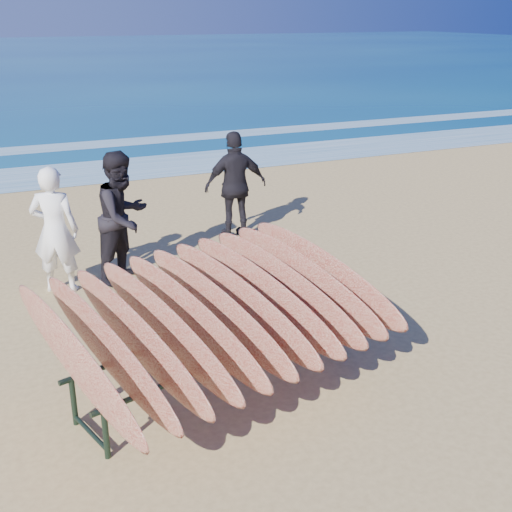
# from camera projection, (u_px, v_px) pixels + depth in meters

# --- Properties ---
(ground) EXTENTS (120.00, 120.00, 0.00)m
(ground) POSITION_uv_depth(u_px,v_px,m) (284.00, 355.00, 7.43)
(ground) COLOR tan
(ground) RESTS_ON ground
(ocean) EXTENTS (160.00, 160.00, 0.00)m
(ocean) POSITION_uv_depth(u_px,v_px,m) (1.00, 58.00, 54.48)
(ocean) COLOR navy
(ocean) RESTS_ON ground
(foam_near) EXTENTS (160.00, 160.00, 0.00)m
(foam_near) POSITION_uv_depth(u_px,v_px,m) (108.00, 170.00, 15.98)
(foam_near) COLOR white
(foam_near) RESTS_ON ground
(foam_far) EXTENTS (160.00, 160.00, 0.00)m
(foam_far) POSITION_uv_depth(u_px,v_px,m) (84.00, 145.00, 18.98)
(foam_far) COLOR white
(foam_far) RESTS_ON ground
(surfboard_rack) EXTENTS (3.75, 3.34, 1.40)m
(surfboard_rack) POSITION_uv_depth(u_px,v_px,m) (218.00, 311.00, 6.53)
(surfboard_rack) COLOR black
(surfboard_rack) RESTS_ON ground
(person_white) EXTENTS (0.77, 0.65, 1.80)m
(person_white) POSITION_uv_depth(u_px,v_px,m) (55.00, 230.00, 8.85)
(person_white) COLOR white
(person_white) RESTS_ON ground
(person_dark_a) EXTENTS (1.18, 1.14, 1.92)m
(person_dark_a) POSITION_uv_depth(u_px,v_px,m) (123.00, 217.00, 9.21)
(person_dark_a) COLOR black
(person_dark_a) RESTS_ON ground
(person_dark_b) EXTENTS (1.12, 0.53, 1.86)m
(person_dark_b) POSITION_uv_depth(u_px,v_px,m) (236.00, 186.00, 10.97)
(person_dark_b) COLOR black
(person_dark_b) RESTS_ON ground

